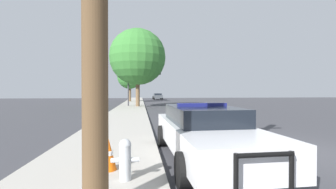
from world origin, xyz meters
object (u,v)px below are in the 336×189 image
at_px(police_car, 204,131).
at_px(traffic_light, 142,77).
at_px(traffic_cone, 109,154).
at_px(tree_sidewalk_far, 130,77).
at_px(car_background_distant, 158,96).
at_px(tree_sidewalk_mid, 138,57).
at_px(fire_hydrant, 125,158).

height_order(police_car, traffic_light, traffic_light).
distance_m(traffic_light, traffic_cone, 21.29).
relative_size(police_car, traffic_light, 1.14).
relative_size(traffic_light, tree_sidewalk_far, 0.75).
bearing_deg(traffic_light, tree_sidewalk_far, 99.27).
relative_size(police_car, traffic_cone, 8.27).
distance_m(car_background_distant, traffic_cone, 44.90).
xyz_separation_m(police_car, tree_sidewalk_mid, (-1.92, 19.18, 4.79)).
distance_m(police_car, car_background_distant, 43.82).
relative_size(fire_hydrant, traffic_cone, 1.17).
distance_m(tree_sidewalk_mid, tree_sidewalk_far, 12.97).
relative_size(fire_hydrant, tree_sidewalk_mid, 0.09).
relative_size(fire_hydrant, tree_sidewalk_far, 0.12).
bearing_deg(car_background_distant, traffic_light, -100.32).
bearing_deg(traffic_cone, police_car, 21.81).
height_order(car_background_distant, tree_sidewalk_far, tree_sidewalk_far).
bearing_deg(traffic_light, traffic_cone, -92.31).
bearing_deg(tree_sidewalk_far, fire_hydrant, -87.51).
distance_m(police_car, traffic_cone, 2.47).
distance_m(fire_hydrant, traffic_cone, 0.69).
xyz_separation_m(traffic_light, traffic_cone, (-0.85, -21.06, -2.97)).
distance_m(traffic_light, tree_sidewalk_far, 12.04).
distance_m(traffic_light, car_background_distant, 24.03).
height_order(police_car, tree_sidewalk_far, tree_sidewalk_far).
bearing_deg(fire_hydrant, traffic_cone, 122.92).
relative_size(car_background_distant, tree_sidewalk_mid, 0.53).
xyz_separation_m(tree_sidewalk_mid, traffic_cone, (-0.36, -20.09, -5.07)).
bearing_deg(police_car, fire_hydrant, 36.55).
bearing_deg(traffic_cone, car_background_distant, 84.36).
height_order(fire_hydrant, car_background_distant, car_background_distant).
bearing_deg(traffic_cone, fire_hydrant, -57.08).
height_order(traffic_light, traffic_cone, traffic_light).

